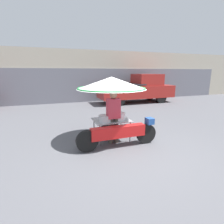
% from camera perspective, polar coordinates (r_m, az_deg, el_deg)
% --- Properties ---
extents(ground_plane, '(36.00, 36.00, 0.00)m').
position_cam_1_polar(ground_plane, '(4.90, 5.48, -12.30)').
color(ground_plane, '#56565B').
extents(shopfront_building, '(28.00, 2.06, 3.56)m').
position_cam_1_polar(shopfront_building, '(13.37, -11.51, 11.39)').
color(shopfront_building, '#B2A893').
rests_on(shopfront_building, ground).
extents(vendor_motorcycle_cart, '(2.36, 2.05, 1.95)m').
position_cam_1_polar(vendor_motorcycle_cart, '(5.14, 0.09, 6.77)').
color(vendor_motorcycle_cart, black).
rests_on(vendor_motorcycle_cart, ground).
extents(vendor_person, '(0.38, 0.22, 1.55)m').
position_cam_1_polar(vendor_person, '(5.09, 0.45, -0.95)').
color(vendor_person, '#4C473D').
rests_on(vendor_person, ground).
extents(pickup_truck, '(5.14, 1.77, 1.94)m').
position_cam_1_polar(pickup_truck, '(12.27, 8.42, 7.45)').
color(pickup_truck, black).
rests_on(pickup_truck, ground).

